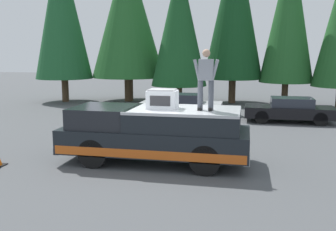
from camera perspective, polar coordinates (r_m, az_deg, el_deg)
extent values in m
plane|color=#4C4F51|center=(11.04, -1.62, -7.51)|extent=(90.00, 90.00, 0.00)
cube|color=black|center=(11.09, -2.05, -3.68)|extent=(2.00, 5.50, 0.70)
cube|color=#CC5619|center=(11.14, -2.05, -4.65)|extent=(2.01, 5.39, 0.24)
cube|color=black|center=(11.42, -9.46, -0.10)|extent=(1.84, 1.87, 0.60)
cube|color=black|center=(10.79, 2.47, -0.75)|extent=(1.92, 3.19, 0.52)
cube|color=#B7BABF|center=(10.74, 2.48, 0.82)|extent=(1.94, 3.19, 0.08)
cube|color=#232326|center=(12.08, -14.57, -4.21)|extent=(1.96, 0.16, 0.20)
cube|color=#B2B5BA|center=(10.85, 11.95, -5.67)|extent=(1.96, 0.16, 0.20)
cylinder|color=black|center=(10.88, -11.36, -5.66)|extent=(0.30, 0.84, 0.84)
cylinder|color=black|center=(12.41, -8.27, -3.67)|extent=(0.30, 0.84, 0.84)
cylinder|color=black|center=(10.09, 5.67, -6.73)|extent=(0.30, 0.84, 0.84)
cylinder|color=black|center=(11.72, 6.58, -4.42)|extent=(0.30, 0.84, 0.84)
cube|color=silver|center=(10.76, -0.84, 2.46)|extent=(0.64, 0.84, 0.52)
cube|color=#2D2D30|center=(10.45, -1.23, 2.24)|extent=(0.01, 0.59, 0.29)
cube|color=#99999E|center=(10.73, -0.84, 3.94)|extent=(0.58, 0.76, 0.04)
cylinder|color=#4C515B|center=(10.44, 6.58, 3.06)|extent=(0.15, 0.15, 0.84)
cube|color=black|center=(10.45, 6.52, 0.96)|extent=(0.26, 0.11, 0.08)
cylinder|color=#4C515B|center=(10.47, 4.94, 3.10)|extent=(0.15, 0.15, 0.84)
cube|color=black|center=(10.48, 4.89, 1.02)|extent=(0.26, 0.11, 0.08)
cube|color=#9399A3|center=(10.40, 5.83, 6.97)|extent=(0.24, 0.40, 0.58)
sphere|color=tan|center=(10.39, 5.87, 9.45)|extent=(0.22, 0.22, 0.22)
cylinder|color=#9399A3|center=(10.34, 7.17, 6.93)|extent=(0.09, 0.23, 0.58)
cylinder|color=#9399A3|center=(10.40, 4.46, 6.99)|extent=(0.09, 0.23, 0.58)
cube|color=black|center=(18.47, 18.01, 0.55)|extent=(1.64, 4.10, 0.50)
cube|color=#282D38|center=(18.41, 18.39, 1.96)|extent=(1.31, 1.89, 0.42)
cylinder|color=black|center=(17.69, 14.12, -0.24)|extent=(0.20, 0.62, 0.62)
cylinder|color=black|center=(19.11, 13.97, 0.49)|extent=(0.20, 0.62, 0.62)
cylinder|color=black|center=(17.98, 22.24, -0.51)|extent=(0.20, 0.62, 0.62)
cylinder|color=black|center=(19.38, 21.50, 0.22)|extent=(0.20, 0.62, 0.62)
cube|color=silver|center=(19.11, 2.05, 1.32)|extent=(1.64, 4.10, 0.50)
cube|color=#282D38|center=(19.03, 2.35, 2.68)|extent=(1.31, 1.89, 0.42)
cylinder|color=black|center=(18.70, -2.17, 0.57)|extent=(0.20, 0.62, 0.62)
cylinder|color=black|center=(20.09, -1.18, 1.21)|extent=(0.20, 0.62, 0.62)
cylinder|color=black|center=(18.26, 5.59, 0.31)|extent=(0.20, 0.62, 0.62)
cylinder|color=black|center=(19.67, 6.06, 0.98)|extent=(0.20, 0.62, 0.62)
cylinder|color=#4C3826|center=(24.36, 17.39, 3.21)|extent=(0.39, 0.39, 1.42)
cone|color=#235B28|center=(24.35, 17.99, 14.87)|extent=(3.23, 3.23, 8.49)
cylinder|color=#4C3826|center=(24.62, 9.75, 3.75)|extent=(0.45, 0.45, 1.57)
cone|color=#14421E|center=(24.66, 10.12, 16.25)|extent=(3.75, 3.75, 9.16)
cylinder|color=#4C3826|center=(23.13, 1.68, 3.08)|extent=(0.41, 0.41, 1.23)
cone|color=#194C23|center=(23.04, 1.73, 13.82)|extent=(3.39, 3.39, 7.41)
cylinder|color=#4C3826|center=(25.30, -5.99, 4.03)|extent=(0.57, 0.57, 1.61)
cone|color=#235B28|center=(25.31, -6.20, 15.27)|extent=(4.78, 4.78, 8.30)
cylinder|color=#4C3826|center=(25.86, -15.41, 3.78)|extent=(0.44, 0.44, 1.54)
cone|color=#1E562D|center=(25.88, -15.95, 15.34)|extent=(3.67, 3.67, 8.89)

